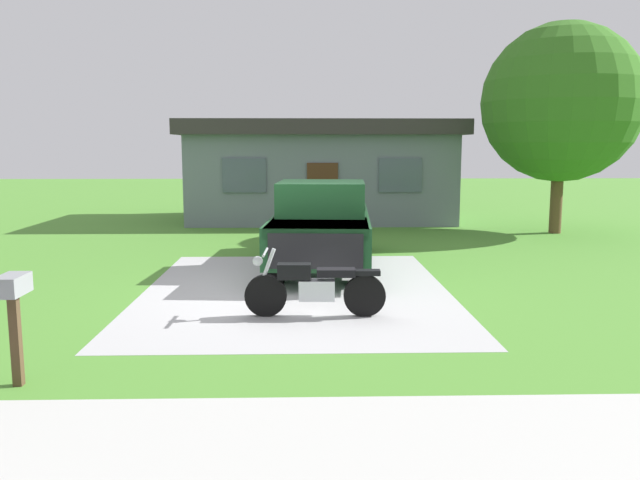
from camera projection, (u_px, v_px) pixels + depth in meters
The scene contains 8 objects.
ground_plane at pixel (296, 290), 11.89m from camera, with size 80.00×80.00×0.00m, color #4E8C31.
driveway_pad at pixel (296, 290), 11.89m from camera, with size 5.59×7.32×0.01m, color #B1B1B1.
sidewalk_strip at pixel (290, 435), 5.96m from camera, with size 36.00×1.80×0.01m, color #BABAB5.
motorcycle at pixel (314, 287), 10.05m from camera, with size 2.21×0.70×1.09m.
pickup_truck at pixel (322, 223), 14.19m from camera, with size 2.41×5.75×1.90m.
mailbox at pixel (13, 300), 7.06m from camera, with size 0.26×0.48×1.26m.
shade_tree at pixel (562, 103), 19.12m from camera, with size 4.71×4.71×6.27m.
neighbor_house at pixel (320, 170), 23.19m from camera, with size 9.60×5.60×3.50m.
Camera 1 is at (0.13, -11.64, 2.67)m, focal length 36.10 mm.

